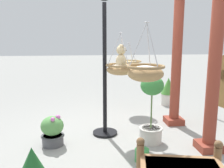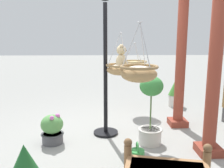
{
  "view_description": "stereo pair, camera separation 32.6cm",
  "coord_description": "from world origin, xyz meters",
  "px_view_note": "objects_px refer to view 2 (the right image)",
  "views": [
    {
      "loc": [
        4.02,
        -0.38,
        1.72
      ],
      "look_at": [
        -0.01,
        0.1,
        0.95
      ],
      "focal_mm": 39.45,
      "sensor_mm": 36.0,
      "label": 1
    },
    {
      "loc": [
        4.04,
        -0.05,
        1.72
      ],
      "look_at": [
        -0.01,
        0.1,
        0.95
      ],
      "focal_mm": 39.45,
      "sensor_mm": 36.0,
      "label": 2
    }
  ],
  "objects_px": {
    "hanging_basket_with_teddy": "(121,69)",
    "potted_plant_bushy_green": "(25,164)",
    "potted_plant_flowering_red": "(151,110)",
    "teddy_bear": "(122,58)",
    "display_pole_central": "(106,95)",
    "hanging_basket_left_high": "(134,65)",
    "hanging_basket_right_low": "(139,73)",
    "greenhouse_pillar_left": "(215,58)",
    "greenhouse_pillar_right": "(181,57)",
    "potted_plant_tall_leafy": "(52,129)",
    "watering_can": "(137,156)",
    "potted_plant_fern_front": "(176,92)"
  },
  "relations": [
    {
      "from": "potted_plant_fern_front",
      "to": "watering_can",
      "type": "relative_size",
      "value": 2.04
    },
    {
      "from": "potted_plant_flowering_red",
      "to": "potted_plant_tall_leafy",
      "type": "height_order",
      "value": "potted_plant_flowering_red"
    },
    {
      "from": "hanging_basket_with_teddy",
      "to": "greenhouse_pillar_left",
      "type": "distance_m",
      "value": 1.47
    },
    {
      "from": "greenhouse_pillar_left",
      "to": "potted_plant_fern_front",
      "type": "distance_m",
      "value": 2.79
    },
    {
      "from": "hanging_basket_left_high",
      "to": "hanging_basket_right_low",
      "type": "bearing_deg",
      "value": -6.1
    },
    {
      "from": "greenhouse_pillar_left",
      "to": "watering_can",
      "type": "distance_m",
      "value": 1.74
    },
    {
      "from": "display_pole_central",
      "to": "hanging_basket_left_high",
      "type": "bearing_deg",
      "value": 153.59
    },
    {
      "from": "display_pole_central",
      "to": "greenhouse_pillar_left",
      "type": "relative_size",
      "value": 0.79
    },
    {
      "from": "display_pole_central",
      "to": "potted_plant_bushy_green",
      "type": "xyz_separation_m",
      "value": [
        1.53,
        -0.97,
        -0.46
      ]
    },
    {
      "from": "display_pole_central",
      "to": "watering_can",
      "type": "distance_m",
      "value": 1.3
    },
    {
      "from": "greenhouse_pillar_left",
      "to": "watering_can",
      "type": "height_order",
      "value": "greenhouse_pillar_left"
    },
    {
      "from": "potted_plant_tall_leafy",
      "to": "watering_can",
      "type": "relative_size",
      "value": 1.44
    },
    {
      "from": "potted_plant_bushy_green",
      "to": "greenhouse_pillar_left",
      "type": "bearing_deg",
      "value": 105.52
    },
    {
      "from": "hanging_basket_left_high",
      "to": "greenhouse_pillar_right",
      "type": "relative_size",
      "value": 0.23
    },
    {
      "from": "hanging_basket_with_teddy",
      "to": "watering_can",
      "type": "bearing_deg",
      "value": 10.82
    },
    {
      "from": "potted_plant_bushy_green",
      "to": "greenhouse_pillar_right",
      "type": "bearing_deg",
      "value": 128.49
    },
    {
      "from": "hanging_basket_with_teddy",
      "to": "potted_plant_bushy_green",
      "type": "bearing_deg",
      "value": -41.45
    },
    {
      "from": "hanging_basket_with_teddy",
      "to": "greenhouse_pillar_left",
      "type": "bearing_deg",
      "value": 61.85
    },
    {
      "from": "hanging_basket_left_high",
      "to": "greenhouse_pillar_right",
      "type": "distance_m",
      "value": 1.27
    },
    {
      "from": "greenhouse_pillar_left",
      "to": "potted_plant_fern_front",
      "type": "bearing_deg",
      "value": 174.48
    },
    {
      "from": "potted_plant_flowering_red",
      "to": "potted_plant_tall_leafy",
      "type": "relative_size",
      "value": 2.22
    },
    {
      "from": "greenhouse_pillar_right",
      "to": "potted_plant_bushy_green",
      "type": "distance_m",
      "value": 3.25
    },
    {
      "from": "display_pole_central",
      "to": "teddy_bear",
      "type": "distance_m",
      "value": 0.73
    },
    {
      "from": "potted_plant_tall_leafy",
      "to": "watering_can",
      "type": "height_order",
      "value": "potted_plant_tall_leafy"
    },
    {
      "from": "hanging_basket_with_teddy",
      "to": "greenhouse_pillar_right",
      "type": "bearing_deg",
      "value": 114.12
    },
    {
      "from": "display_pole_central",
      "to": "greenhouse_pillar_left",
      "type": "xyz_separation_m",
      "value": [
        0.83,
        1.53,
        0.72
      ]
    },
    {
      "from": "display_pole_central",
      "to": "potted_plant_bushy_green",
      "type": "bearing_deg",
      "value": -32.34
    },
    {
      "from": "potted_plant_tall_leafy",
      "to": "watering_can",
      "type": "distance_m",
      "value": 1.49
    },
    {
      "from": "teddy_bear",
      "to": "potted_plant_flowering_red",
      "type": "xyz_separation_m",
      "value": [
        0.3,
        0.45,
        -0.81
      ]
    },
    {
      "from": "potted_plant_bushy_green",
      "to": "potted_plant_fern_front",
      "type": "bearing_deg",
      "value": 139.9
    },
    {
      "from": "potted_plant_fern_front",
      "to": "potted_plant_flowering_red",
      "type": "relative_size",
      "value": 0.64
    },
    {
      "from": "greenhouse_pillar_left",
      "to": "greenhouse_pillar_right",
      "type": "relative_size",
      "value": 1.06
    },
    {
      "from": "teddy_bear",
      "to": "greenhouse_pillar_right",
      "type": "relative_size",
      "value": 0.14
    },
    {
      "from": "hanging_basket_with_teddy",
      "to": "potted_plant_tall_leafy",
      "type": "height_order",
      "value": "hanging_basket_with_teddy"
    },
    {
      "from": "potted_plant_tall_leafy",
      "to": "greenhouse_pillar_left",
      "type": "bearing_deg",
      "value": 79.16
    },
    {
      "from": "display_pole_central",
      "to": "hanging_basket_left_high",
      "type": "distance_m",
      "value": 1.57
    },
    {
      "from": "teddy_bear",
      "to": "greenhouse_pillar_left",
      "type": "bearing_deg",
      "value": 61.46
    },
    {
      "from": "hanging_basket_with_teddy",
      "to": "potted_plant_fern_front",
      "type": "bearing_deg",
      "value": 140.93
    },
    {
      "from": "potted_plant_tall_leafy",
      "to": "potted_plant_bushy_green",
      "type": "xyz_separation_m",
      "value": [
        1.15,
        -0.09,
        0.01
      ]
    },
    {
      "from": "potted_plant_bushy_green",
      "to": "watering_can",
      "type": "height_order",
      "value": "potted_plant_bushy_green"
    },
    {
      "from": "teddy_bear",
      "to": "hanging_basket_with_teddy",
      "type": "bearing_deg",
      "value": -90.0
    },
    {
      "from": "potted_plant_flowering_red",
      "to": "greenhouse_pillar_right",
      "type": "bearing_deg",
      "value": 139.39
    },
    {
      "from": "hanging_basket_left_high",
      "to": "potted_plant_flowering_red",
      "type": "height_order",
      "value": "hanging_basket_left_high"
    },
    {
      "from": "greenhouse_pillar_left",
      "to": "greenhouse_pillar_right",
      "type": "height_order",
      "value": "greenhouse_pillar_left"
    },
    {
      "from": "hanging_basket_right_low",
      "to": "potted_plant_fern_front",
      "type": "distance_m",
      "value": 3.41
    },
    {
      "from": "hanging_basket_left_high",
      "to": "hanging_basket_right_low",
      "type": "height_order",
      "value": "hanging_basket_right_low"
    },
    {
      "from": "hanging_basket_with_teddy",
      "to": "hanging_basket_left_high",
      "type": "distance_m",
      "value": 1.58
    },
    {
      "from": "potted_plant_fern_front",
      "to": "watering_can",
      "type": "distance_m",
      "value": 3.12
    },
    {
      "from": "teddy_bear",
      "to": "potted_plant_bushy_green",
      "type": "relative_size",
      "value": 0.8
    },
    {
      "from": "potted_plant_flowering_red",
      "to": "teddy_bear",
      "type": "bearing_deg",
      "value": -123.92
    }
  ]
}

